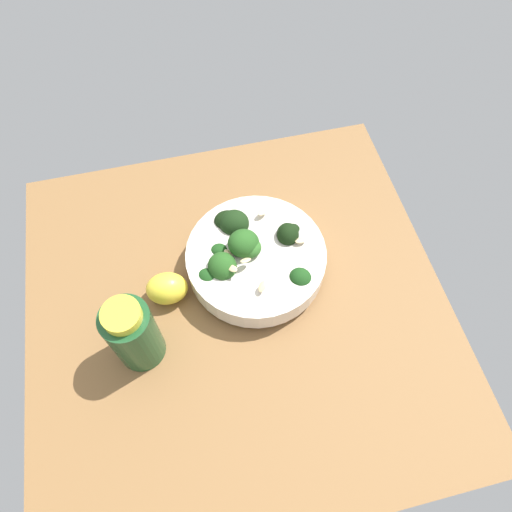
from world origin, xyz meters
TOP-DOWN VIEW (x-y plane):
  - ground_plane at (0.00, 0.00)cm, footprint 63.05×63.05cm
  - bowl_of_broccoli at (5.81, -3.87)cm, footprint 21.18×21.18cm
  - lemon_wedge at (3.95, 9.90)cm, footprint 5.41×6.68cm
  - bottle_tall at (-3.68, 14.84)cm, footprint 6.60×6.60cm

SIDE VIEW (x-z plane):
  - ground_plane at x=0.00cm, z-range -4.51..0.00cm
  - lemon_wedge at x=3.95cm, z-range 0.00..5.09cm
  - bowl_of_broccoli at x=5.81cm, z-range -1.11..8.15cm
  - bottle_tall at x=-3.68cm, z-range -0.31..13.24cm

